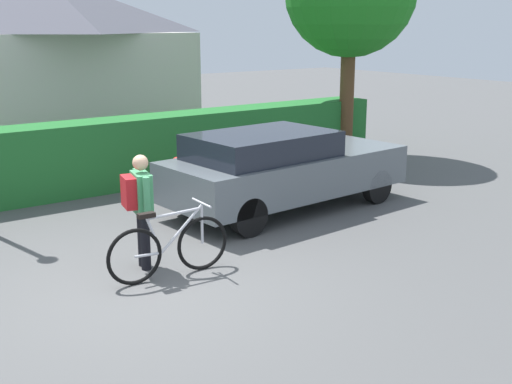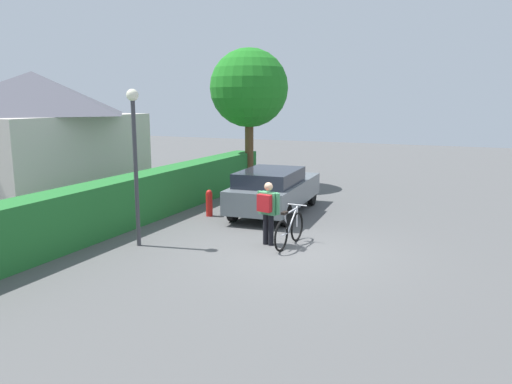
% 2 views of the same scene
% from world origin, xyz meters
% --- Properties ---
extents(ground_plane, '(60.00, 60.00, 0.00)m').
position_xyz_m(ground_plane, '(0.00, 0.00, 0.00)').
color(ground_plane, '#525252').
extents(hedge_row, '(16.64, 0.90, 1.37)m').
position_xyz_m(hedge_row, '(0.00, 4.96, 0.69)').
color(hedge_row, '#246D2D').
rests_on(hedge_row, ground).
extents(house_distant, '(6.71, 5.31, 4.45)m').
position_xyz_m(house_distant, '(2.32, 10.33, 2.27)').
color(house_distant, beige).
rests_on(house_distant, ground).
extents(parked_car_near, '(4.56, 2.09, 1.42)m').
position_xyz_m(parked_car_near, '(3.44, 1.75, 0.76)').
color(parked_car_near, slate).
rests_on(parked_car_near, ground).
extents(bicycle, '(1.70, 0.50, 0.94)m').
position_xyz_m(bicycle, '(0.33, 0.11, 0.40)').
color(bicycle, black).
rests_on(bicycle, ground).
extents(person_rider, '(0.42, 0.62, 1.55)m').
position_xyz_m(person_rider, '(0.18, 0.62, 0.93)').
color(person_rider, black).
rests_on(person_rider, ground).
extents(fire_hydrant, '(0.20, 0.20, 0.81)m').
position_xyz_m(fire_hydrant, '(2.30, 3.41, 0.41)').
color(fire_hydrant, red).
rests_on(fire_hydrant, ground).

